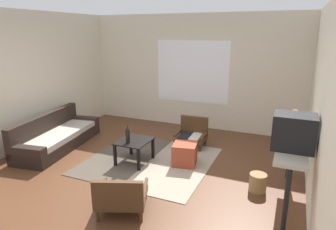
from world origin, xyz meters
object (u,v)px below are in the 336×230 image
object	(u,v)px
coffee_table	(134,145)
armchair_striped_foreground	(121,195)
clay_vase	(294,124)
wicker_basket	(258,183)
glass_bottle	(128,135)
crt_television	(294,132)
console_shelf	(291,149)
armchair_by_window	(192,133)
couch	(57,137)
ottoman_orange	(185,154)

from	to	relation	value
coffee_table	armchair_striped_foreground	bearing A→B (deg)	-66.59
coffee_table	clay_vase	world-z (taller)	clay_vase
coffee_table	wicker_basket	bearing A→B (deg)	-3.77
glass_bottle	coffee_table	bearing A→B (deg)	70.93
clay_vase	wicker_basket	size ratio (longest dim) A/B	1.20
crt_television	glass_bottle	distance (m)	2.70
clay_vase	console_shelf	bearing A→B (deg)	-90.00
crt_television	wicker_basket	xyz separation A→B (m)	(-0.39, 0.40, -0.98)
armchair_striped_foreground	crt_television	size ratio (longest dim) A/B	1.65
wicker_basket	armchair_by_window	bearing A→B (deg)	137.65
clay_vase	glass_bottle	world-z (taller)	clay_vase
armchair_by_window	couch	bearing A→B (deg)	-154.17
couch	armchair_by_window	world-z (taller)	couch
couch	ottoman_orange	world-z (taller)	couch
crt_television	armchair_striped_foreground	bearing A→B (deg)	-155.66
coffee_table	crt_television	size ratio (longest dim) A/B	1.27
ottoman_orange	armchair_striped_foreground	bearing A→B (deg)	-98.35
coffee_table	clay_vase	distance (m)	2.66
armchair_by_window	glass_bottle	distance (m)	1.56
ottoman_orange	glass_bottle	xyz separation A→B (m)	(-0.91, -0.40, 0.36)
coffee_table	clay_vase	xyz separation A→B (m)	(2.57, 0.16, 0.67)
ottoman_orange	crt_television	distance (m)	2.09
ottoman_orange	clay_vase	world-z (taller)	clay_vase
armchair_striped_foreground	ottoman_orange	world-z (taller)	armchair_striped_foreground
ottoman_orange	crt_television	world-z (taller)	crt_television
armchair_striped_foreground	glass_bottle	distance (m)	1.48
couch	crt_television	xyz separation A→B (m)	(4.39, -0.55, 0.90)
coffee_table	wicker_basket	distance (m)	2.18
armchair_striped_foreground	crt_television	distance (m)	2.30
couch	console_shelf	distance (m)	4.43
crt_television	clay_vase	bearing A→B (deg)	89.74
couch	coffee_table	world-z (taller)	couch
crt_television	clay_vase	size ratio (longest dim) A/B	1.52
crt_television	glass_bottle	xyz separation A→B (m)	(-2.61, 0.41, -0.56)
armchair_by_window	glass_bottle	size ratio (longest dim) A/B	1.98
crt_television	wicker_basket	world-z (taller)	crt_television
armchair_by_window	wicker_basket	bearing A→B (deg)	-42.35
armchair_striped_foreground	glass_bottle	xyz separation A→B (m)	(-0.66, 1.29, 0.29)
couch	armchair_by_window	xyz separation A→B (m)	(2.50, 1.21, 0.03)
ottoman_orange	coffee_table	bearing A→B (deg)	-162.50
ottoman_orange	wicker_basket	size ratio (longest dim) A/B	1.49
armchair_striped_foreground	wicker_basket	world-z (taller)	armchair_striped_foreground
couch	crt_television	size ratio (longest dim) A/B	4.40
ottoman_orange	glass_bottle	distance (m)	1.06
glass_bottle	crt_television	bearing A→B (deg)	-8.90
console_shelf	wicker_basket	distance (m)	0.77
crt_television	console_shelf	bearing A→B (deg)	89.31
console_shelf	armchair_striped_foreground	bearing A→B (deg)	-149.60
armchair_by_window	clay_vase	distance (m)	2.30
armchair_striped_foreground	clay_vase	xyz separation A→B (m)	(1.95, 1.58, 0.75)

